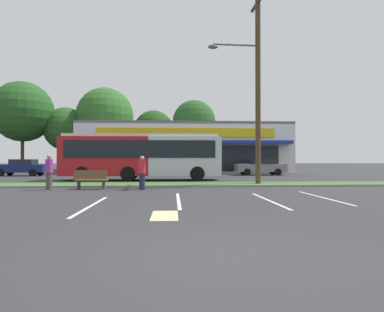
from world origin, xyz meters
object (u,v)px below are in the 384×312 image
car_2 (22,167)px  pedestrian_near_bench (142,173)px  city_bus (142,155)px  car_1 (104,167)px  utility_pole (256,82)px  pedestrian_by_pole (49,172)px  car_0 (261,167)px  bus_stop_bench (91,179)px

car_2 → pedestrian_near_bench: pedestrian_near_bench is taller
pedestrian_near_bench → car_2: bearing=-138.5°
city_bus → pedestrian_near_bench: 7.76m
city_bus → car_1: (-4.06, 6.97, -0.99)m
utility_pole → car_1: size_ratio=2.53×
city_bus → pedestrian_by_pole: 8.46m
city_bus → car_1: bearing=120.8°
car_1 → pedestrian_by_pole: 14.48m
utility_pole → car_0: 13.78m
car_1 → pedestrian_near_bench: (4.75, -14.65, 0.05)m
city_bus → car_2: size_ratio=2.55×
city_bus → pedestrian_near_bench: size_ratio=6.79×
utility_pole → car_2: (-18.28, 12.25, -5.11)m
bus_stop_bench → pedestrian_by_pole: (-1.94, -0.24, 0.36)m
bus_stop_bench → pedestrian_near_bench: pedestrian_near_bench is taller
utility_pole → pedestrian_near_bench: size_ratio=6.70×
utility_pole → pedestrian_by_pole: utility_pole is taller
utility_pole → car_2: size_ratio=2.52×
utility_pole → bus_stop_bench: 10.45m
city_bus → bus_stop_bench: city_bus is taller
utility_pole → car_0: (3.53, 12.31, -5.10)m
car_0 → pedestrian_near_bench: (-9.74, -14.64, 0.05)m
bus_stop_bench → pedestrian_near_bench: bearing=170.8°
pedestrian_by_pole → car_2: bearing=60.0°
bus_stop_bench → car_0: 18.80m
bus_stop_bench → car_1: bearing=-81.2°
city_bus → pedestrian_by_pole: city_bus is taller
utility_pole → pedestrian_near_bench: (-6.20, -2.33, -5.05)m
utility_pole → city_bus: size_ratio=0.99×
bus_stop_bench → pedestrian_by_pole: 1.99m
car_0 → pedestrian_near_bench: size_ratio=2.79×
bus_stop_bench → utility_pole: bearing=-167.7°
city_bus → pedestrian_by_pole: (-3.80, -7.51, -0.90)m
utility_pole → city_bus: utility_pole is taller
city_bus → pedestrian_near_bench: (0.70, -7.68, -0.93)m
utility_pole → pedestrian_near_bench: 8.33m
utility_pole → bus_stop_bench: size_ratio=6.90×
car_0 → pedestrian_near_bench: pedestrian_near_bench is taller
bus_stop_bench → car_0: size_ratio=0.35×
city_bus → car_1: city_bus is taller
car_0 → pedestrian_near_bench: 17.58m
bus_stop_bench → pedestrian_by_pole: size_ratio=0.93×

